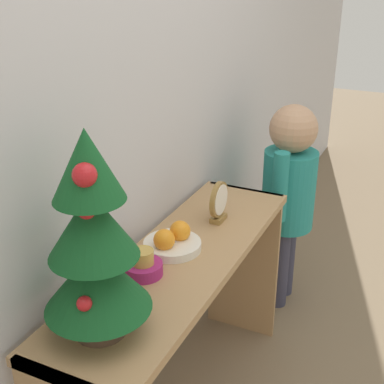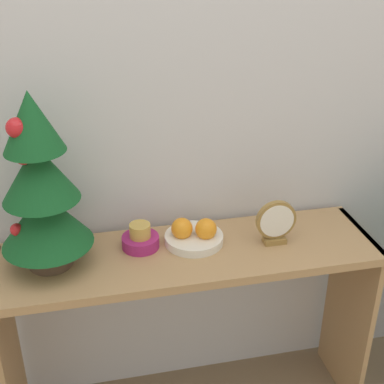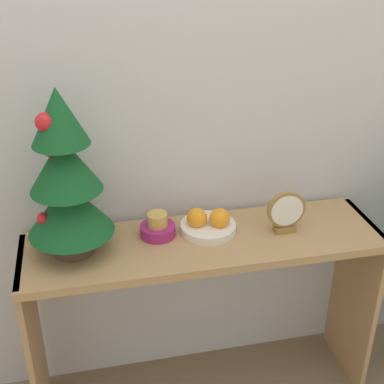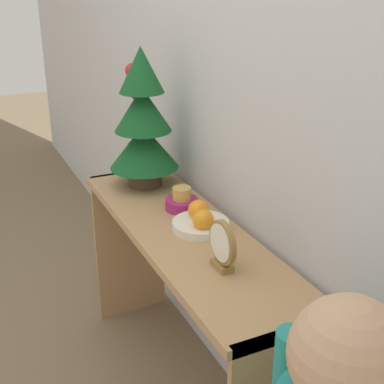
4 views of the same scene
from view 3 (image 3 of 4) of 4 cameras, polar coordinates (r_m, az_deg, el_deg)
The scene contains 6 objects.
back_wall at distance 1.87m, azimuth -0.15°, elevation 12.26°, with size 7.00×0.05×2.50m, color silver.
console_table at distance 1.97m, azimuth 1.27°, elevation -8.97°, with size 1.27×0.36×0.73m.
mini_tree at distance 1.73m, azimuth -13.33°, elevation 1.39°, with size 0.28×0.28×0.57m.
fruit_bowl at distance 1.91m, azimuth 1.74°, elevation -3.39°, with size 0.20×0.20×0.09m.
singing_bowl at distance 1.89m, azimuth -3.68°, elevation -3.80°, with size 0.12×0.12×0.09m.
desk_clock at distance 1.91m, azimuth 10.00°, elevation -2.16°, with size 0.14×0.04×0.16m.
Camera 3 is at (-0.38, -1.36, 1.74)m, focal length 50.00 mm.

